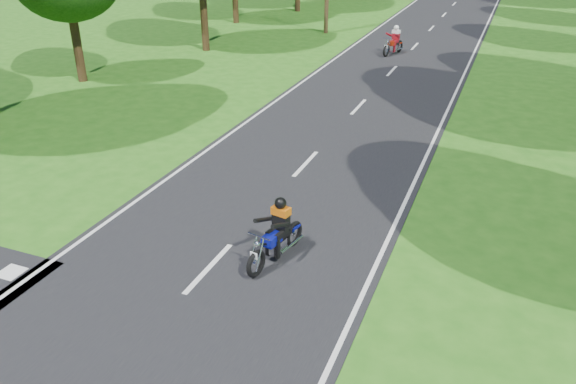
% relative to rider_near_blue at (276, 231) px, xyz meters
% --- Properties ---
extents(ground, '(160.00, 160.00, 0.00)m').
position_rel_rider_near_blue_xyz_m(ground, '(-1.21, -2.83, -0.74)').
color(ground, '#245E15').
rests_on(ground, ground).
extents(rider_near_blue, '(0.92, 1.82, 1.45)m').
position_rel_rider_near_blue_xyz_m(rider_near_blue, '(0.00, 0.00, 0.00)').
color(rider_near_blue, '#0E149A').
rests_on(rider_near_blue, main_road).
extents(rider_far_red, '(1.06, 1.90, 1.50)m').
position_rel_rider_near_blue_xyz_m(rider_far_red, '(-1.95, 20.69, 0.03)').
color(rider_far_red, '#AF270D').
rests_on(rider_far_red, main_road).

